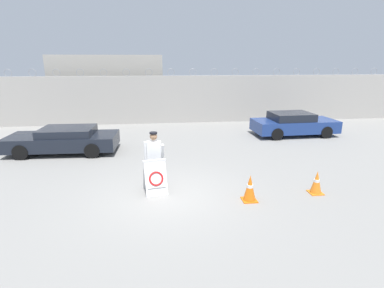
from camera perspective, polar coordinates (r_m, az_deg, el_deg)
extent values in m
plane|color=gray|center=(9.47, -4.62, -9.53)|extent=(90.00, 90.00, 0.00)
cube|color=#ADA8A0|center=(19.88, -5.98, 8.38)|extent=(36.00, 0.30, 3.07)
torus|color=gray|center=(21.65, -31.65, 11.45)|extent=(0.47, 0.03, 0.47)
torus|color=gray|center=(21.11, -28.12, 11.87)|extent=(0.47, 0.03, 0.47)
torus|color=gray|center=(20.66, -24.41, 12.26)|extent=(0.47, 0.03, 0.47)
torus|color=gray|center=(20.29, -20.53, 12.62)|extent=(0.47, 0.03, 0.47)
torus|color=gray|center=(20.01, -16.52, 12.92)|extent=(0.47, 0.03, 0.47)
torus|color=gray|center=(19.83, -12.40, 13.18)|extent=(0.47, 0.03, 0.47)
torus|color=gray|center=(19.74, -8.22, 13.36)|extent=(0.47, 0.03, 0.47)
torus|color=gray|center=(19.76, -4.02, 13.48)|extent=(0.47, 0.03, 0.47)
torus|color=gray|center=(19.88, 0.15, 13.53)|extent=(0.47, 0.03, 0.47)
torus|color=gray|center=(20.09, 4.25, 13.51)|extent=(0.47, 0.03, 0.47)
torus|color=gray|center=(20.40, 8.25, 13.43)|extent=(0.47, 0.03, 0.47)
torus|color=gray|center=(20.81, 12.10, 13.29)|extent=(0.47, 0.03, 0.47)
torus|color=gray|center=(21.29, 15.79, 13.10)|extent=(0.47, 0.03, 0.47)
torus|color=gray|center=(21.86, 19.30, 12.88)|extent=(0.47, 0.03, 0.47)
torus|color=gray|center=(22.50, 22.61, 12.62)|extent=(0.47, 0.03, 0.47)
torus|color=gray|center=(23.21, 25.72, 12.34)|extent=(0.47, 0.03, 0.47)
torus|color=gray|center=(23.98, 28.63, 12.04)|extent=(0.47, 0.03, 0.47)
torus|color=gray|center=(24.81, 31.35, 11.74)|extent=(0.47, 0.03, 0.47)
cube|color=#B2ADA3|center=(24.80, -14.87, 10.91)|extent=(7.74, 6.50, 4.39)
cube|color=white|center=(9.31, -6.90, -6.58)|extent=(0.73, 0.49, 1.05)
cube|color=white|center=(9.63, -7.28, -5.84)|extent=(0.73, 0.49, 1.05)
cube|color=white|center=(9.28, -7.20, -3.12)|extent=(0.71, 0.19, 0.05)
cube|color=white|center=(9.27, -6.86, -6.55)|extent=(0.59, 0.30, 0.54)
torus|color=red|center=(9.26, -6.85, -6.58)|extent=(0.48, 0.27, 0.44)
cylinder|color=#232838|center=(9.96, -7.62, -5.62)|extent=(0.15, 0.15, 0.87)
cylinder|color=#232838|center=(9.96, -6.58, -5.58)|extent=(0.15, 0.15, 0.87)
cube|color=silver|center=(9.71, -7.25, -1.39)|extent=(0.45, 0.23, 0.67)
sphere|color=#936B4C|center=(9.58, -7.35, 1.42)|extent=(0.23, 0.23, 0.23)
cylinder|color=silver|center=(9.71, -8.88, -1.37)|extent=(0.09, 0.09, 0.63)
cylinder|color=silver|center=(9.62, -5.61, -1.58)|extent=(0.09, 0.35, 0.61)
cylinder|color=black|center=(9.55, -7.38, 2.10)|extent=(0.25, 0.25, 0.05)
cube|color=orange|center=(9.22, 10.84, -10.41)|extent=(0.43, 0.43, 0.03)
cone|color=orange|center=(9.06, 10.97, -8.13)|extent=(0.37, 0.37, 0.77)
cylinder|color=white|center=(9.04, 10.98, -7.91)|extent=(0.18, 0.18, 0.11)
cube|color=orange|center=(10.28, 22.43, -8.56)|extent=(0.41, 0.41, 0.03)
cone|color=orange|center=(10.14, 22.65, -6.66)|extent=(0.35, 0.35, 0.70)
cylinder|color=white|center=(10.13, 22.67, -6.48)|extent=(0.17, 0.17, 0.10)
cylinder|color=black|center=(14.39, -29.86, -1.39)|extent=(0.65, 0.22, 0.64)
cylinder|color=black|center=(15.98, -27.24, 0.49)|extent=(0.65, 0.22, 0.64)
cylinder|color=black|center=(13.41, -18.48, -1.20)|extent=(0.65, 0.22, 0.64)
cylinder|color=black|center=(15.10, -16.95, 0.77)|extent=(0.65, 0.22, 0.64)
cube|color=black|center=(14.60, -23.33, 0.47)|extent=(4.77, 2.07, 0.59)
cube|color=black|center=(14.43, -22.64, 2.25)|extent=(2.32, 1.80, 0.32)
cylinder|color=black|center=(19.01, 21.31, 3.34)|extent=(0.65, 0.22, 0.64)
cylinder|color=black|center=(17.51, 24.20, 2.05)|extent=(0.65, 0.22, 0.64)
cylinder|color=black|center=(17.80, 13.51, 3.21)|extent=(0.65, 0.22, 0.64)
cylinder|color=black|center=(16.18, 15.88, 1.82)|extent=(0.65, 0.22, 0.64)
cube|color=navy|center=(17.53, 18.88, 3.35)|extent=(4.55, 2.08, 0.64)
cube|color=black|center=(17.33, 18.37, 5.03)|extent=(2.21, 1.81, 0.41)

